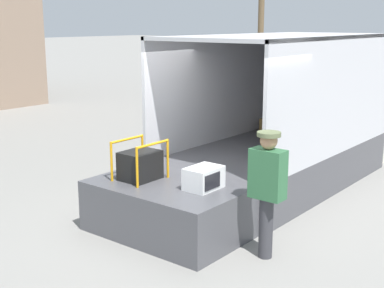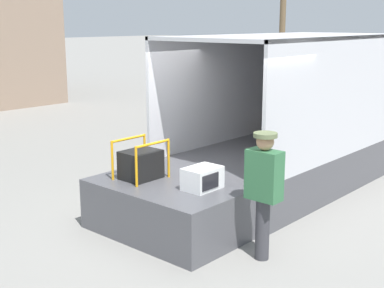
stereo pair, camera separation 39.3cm
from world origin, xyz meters
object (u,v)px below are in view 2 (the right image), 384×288
microwave (202,178)px  portable_generator (142,164)px  box_truck (333,122)px  worker_person (264,183)px

microwave → portable_generator: size_ratio=0.77×
box_truck → portable_generator: box_truck is taller
portable_generator → worker_person: 1.98m
portable_generator → worker_person: bearing=-83.3°
box_truck → worker_person: box_truck is taller
box_truck → worker_person: size_ratio=4.22×
microwave → worker_person: worker_person is taller
worker_person → microwave: bearing=92.4°
portable_generator → worker_person: (0.23, -1.97, 0.05)m
microwave → portable_generator: bearing=100.9°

